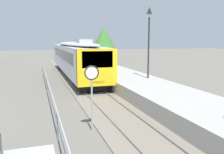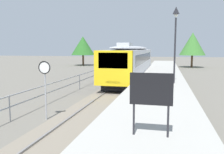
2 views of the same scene
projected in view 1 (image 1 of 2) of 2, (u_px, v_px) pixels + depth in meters
ground_plane at (50, 90)px, 18.84m from camera, size 160.00×160.00×0.00m
track_rails at (89, 88)px, 19.71m from camera, size 3.20×60.00×0.14m
commuter_train at (75, 56)px, 25.77m from camera, size 2.82×19.76×3.74m
station_platform at (127, 81)px, 20.60m from camera, size 3.90×60.00×0.90m
platform_lamp_mid_platform at (149, 29)px, 18.42m from camera, size 0.34×0.34×5.35m
speed_limit_sign at (92, 82)px, 10.02m from camera, size 0.61×0.10×2.81m
carpark_fence at (57, 118)px, 9.17m from camera, size 0.06×36.06×1.25m
tree_behind_carpark at (104, 38)px, 45.13m from camera, size 4.53×4.53×6.20m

